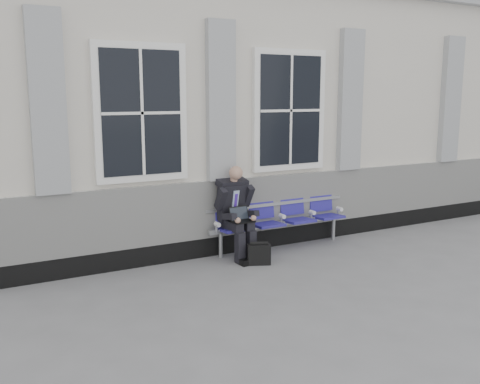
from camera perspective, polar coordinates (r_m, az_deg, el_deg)
ground at (r=7.86m, az=8.76°, el=-8.37°), size 70.00×70.00×0.00m
station_building at (r=10.41m, az=-2.67°, el=8.79°), size 14.40×4.40×4.49m
bench at (r=8.81m, az=4.27°, el=-2.48°), size 2.60×0.47×0.91m
businessman at (r=8.21m, az=-0.46°, el=-1.80°), size 0.59×0.80×1.44m
briefcase at (r=8.03m, az=2.04°, el=-6.62°), size 0.37×0.27×0.35m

